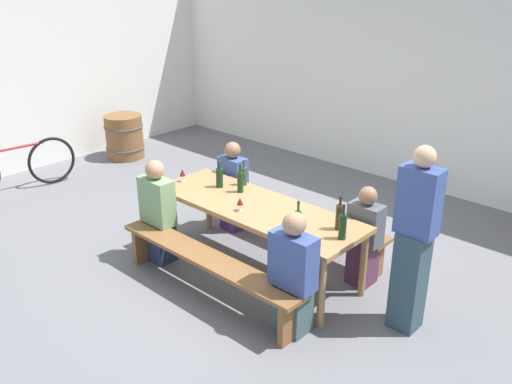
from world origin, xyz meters
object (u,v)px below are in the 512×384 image
Objects in this scene: wine_glass_1 at (182,173)px; wine_bottle_1 at (343,226)px; seated_guest_near_1 at (293,277)px; parked_bicycle_0 at (13,168)px; wine_bottle_0 at (240,182)px; wine_glass_0 at (240,202)px; bench_far at (298,218)px; wine_bottle_2 at (339,217)px; seated_guest_far_0 at (233,188)px; bench_near at (207,264)px; seated_guest_far_1 at (364,238)px; wine_bottle_3 at (298,221)px; standing_host at (414,244)px; wine_bottle_5 at (244,176)px; seated_guest_near_0 at (158,214)px; wine_bottle_4 at (219,177)px; wine_barrel at (124,136)px; tasting_table at (256,212)px.

wine_bottle_1 is at bearing 1.70° from wine_glass_1.
parked_bicycle_0 is at bearing 92.40° from seated_guest_near_1.
wine_bottle_0 is 2.24× the size of wine_glass_0.
bench_far is 1.21m from wine_bottle_2.
wine_bottle_2 is 0.30× the size of seated_guest_far_0.
bench_near is at bearing -90.00° from bench_far.
bench_far is at bearing 148.39° from wine_bottle_2.
bench_near is at bearing -83.02° from parked_bicycle_0.
seated_guest_far_1 is at bearing 36.96° from wine_glass_0.
wine_bottle_2 is at bearing -73.55° from parked_bicycle_0.
wine_bottle_3 is 0.86m from seated_guest_far_1.
wine_bottle_3 is 0.18× the size of standing_host.
wine_bottle_5 is 2.05× the size of wine_glass_0.
wine_bottle_3 is 0.26× the size of seated_guest_near_0.
wine_bottle_5 is (0.15, 0.22, -0.00)m from wine_bottle_4.
bench_near is 1.96× the size of seated_guest_near_1.
wine_bottle_3 is at bearing -76.66° from parked_bicycle_0.
wine_bottle_2 is (1.30, -0.02, 0.01)m from wine_bottle_0.
wine_glass_0 is at bearing -19.13° from wine_barrel.
wine_bottle_5 is 2.14m from standing_host.
wine_glass_0 is at bearing 70.11° from seated_guest_near_1.
tasting_table is 2.13× the size of seated_guest_far_0.
wine_bottle_5 is 3.75m from wine_barrel.
bench_far is 4.22m from parked_bicycle_0.
bench_far is 14.56× the size of wine_glass_1.
wine_bottle_4 is 0.17× the size of parked_bicycle_0.
seated_guest_near_1 reaches higher than wine_bottle_4.
wine_bottle_3 is at bearing 20.07° from standing_host.
wine_glass_1 is at bearing -174.20° from wine_bottle_2.
seated_guest_near_1 is (-0.12, -0.54, -0.33)m from wine_bottle_1.
seated_guest_far_0 is 1.05× the size of seated_guest_far_1.
standing_host is (2.54, -0.37, 0.31)m from seated_guest_far_0.
seated_guest_far_1 is (0.96, 1.25, 0.14)m from bench_near.
wine_bottle_3 reaches higher than wine_glass_0.
wine_glass_1 is (-1.06, 0.63, 0.49)m from bench_near.
seated_guest_far_0 is at bearing 150.17° from wine_bottle_5.
wine_bottle_2 is at bearing 7.90° from tasting_table.
wine_glass_1 is 0.14× the size of seated_guest_far_0.
wine_glass_0 is 1.00m from seated_guest_near_0.
seated_guest_near_1 is 5.33m from wine_barrel.
wine_glass_1 is 0.15× the size of seated_guest_far_1.
wine_bottle_4 is (-1.56, -0.03, -0.01)m from wine_bottle_2.
wine_bottle_4 is at bearing 67.61° from seated_guest_near_1.
wine_bottle_1 is at bearing -12.88° from seated_guest_near_1.
wine_bottle_5 is at bearing 55.64° from wine_bottle_4.
bench_far is 1.80m from standing_host.
seated_guest_near_0 is 2.19m from seated_guest_far_1.
tasting_table is 0.96m from wine_bottle_2.
wine_bottle_5 is at bearing -3.71° from standing_host.
parked_bicycle_0 is (-5.61, -0.94, -0.47)m from standing_host.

